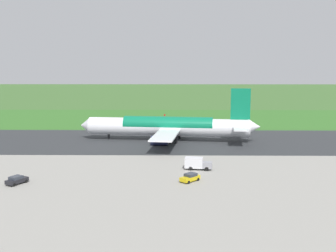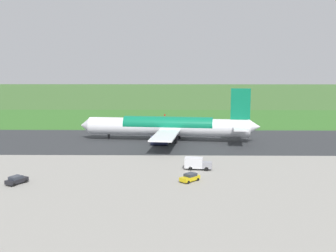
{
  "view_description": "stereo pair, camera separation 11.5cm",
  "coord_description": "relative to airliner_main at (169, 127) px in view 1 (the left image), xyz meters",
  "views": [
    {
      "loc": [
        10.77,
        121.16,
        21.98
      ],
      "look_at": [
        12.35,
        0.0,
        4.5
      ],
      "focal_mm": 44.07,
      "sensor_mm": 36.0,
      "label": 1
    },
    {
      "loc": [
        10.66,
        121.16,
        21.98
      ],
      "look_at": [
        12.35,
        0.0,
        4.5
      ],
      "focal_mm": 44.07,
      "sensor_mm": 36.0,
      "label": 2
    }
  ],
  "objects": [
    {
      "name": "no_stopping_sign",
      "position": [
        2.35,
        -46.38,
        -2.78
      ],
      "size": [
        0.6,
        0.1,
        2.64
      ],
      "color": "slate",
      "rests_on": "ground"
    },
    {
      "name": "grass_verge_foreground",
      "position": [
        -11.97,
        -48.69,
        -4.33
      ],
      "size": [
        600.0,
        80.0,
        0.04
      ],
      "primitive_type": "cube",
      "color": "#346B27",
      "rests_on": "ground"
    },
    {
      "name": "service_truck_fuel",
      "position": [
        -6.35,
        34.6,
        -2.95
      ],
      "size": [
        6.05,
        3.02,
        2.65
      ],
      "color": "gray",
      "rests_on": "ground"
    },
    {
      "name": "service_car_ops",
      "position": [
        -4.47,
        43.94,
        -3.51
      ],
      "size": [
        4.17,
        4.31,
        1.62
      ],
      "color": "gold",
      "rests_on": "ground"
    },
    {
      "name": "ground_plane",
      "position": [
        -11.97,
        -0.05,
        -4.35
      ],
      "size": [
        800.0,
        800.0,
        0.0
      ],
      "primitive_type": "plane",
      "color": "#3D662D"
    },
    {
      "name": "apron_concrete",
      "position": [
        -11.97,
        66.37,
        -4.33
      ],
      "size": [
        440.0,
        110.0,
        0.05
      ],
      "primitive_type": "cube",
      "color": "gray",
      "rests_on": "ground"
    },
    {
      "name": "runway_asphalt",
      "position": [
        -11.97,
        -0.05,
        -4.32
      ],
      "size": [
        600.0,
        41.15,
        0.06
      ],
      "primitive_type": "cube",
      "color": "#2D3033",
      "rests_on": "ground"
    },
    {
      "name": "airliner_main",
      "position": [
        0.0,
        0.0,
        0.0
      ],
      "size": [
        54.12,
        44.4,
        15.88
      ],
      "color": "white",
      "rests_on": "ground"
    },
    {
      "name": "traffic_cone_orange",
      "position": [
        6.04,
        -45.33,
        -4.08
      ],
      "size": [
        0.4,
        0.4,
        0.55
      ],
      "primitive_type": "cone",
      "color": "orange",
      "rests_on": "ground"
    },
    {
      "name": "service_car_followme",
      "position": [
        28.32,
        46.17,
        -3.51
      ],
      "size": [
        3.56,
        4.55,
        1.62
      ],
      "color": "black",
      "rests_on": "ground"
    }
  ]
}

